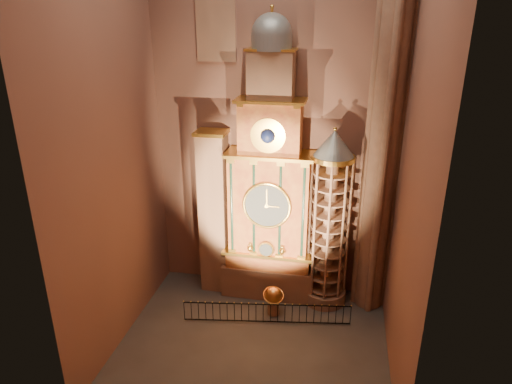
% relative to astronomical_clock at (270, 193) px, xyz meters
% --- Properties ---
extents(floor, '(14.00, 14.00, 0.00)m').
position_rel_astronomical_clock_xyz_m(floor, '(0.00, -4.96, -6.68)').
color(floor, '#383330').
rests_on(floor, ground).
extents(wall_back, '(22.00, 0.00, 22.00)m').
position_rel_astronomical_clock_xyz_m(wall_back, '(0.00, 1.04, 4.32)').
color(wall_back, '#895A4A').
rests_on(wall_back, floor).
extents(wall_left, '(0.00, 22.00, 22.00)m').
position_rel_astronomical_clock_xyz_m(wall_left, '(-7.00, -4.96, 4.32)').
color(wall_left, '#895A4A').
rests_on(wall_left, floor).
extents(wall_right, '(0.00, 22.00, 22.00)m').
position_rel_astronomical_clock_xyz_m(wall_right, '(7.00, -4.96, 4.32)').
color(wall_right, '#895A4A').
rests_on(wall_right, floor).
extents(astronomical_clock, '(5.60, 2.41, 16.70)m').
position_rel_astronomical_clock_xyz_m(astronomical_clock, '(0.00, 0.00, 0.00)').
color(astronomical_clock, '#8C634C').
rests_on(astronomical_clock, floor).
extents(portrait_tower, '(1.80, 1.60, 10.20)m').
position_rel_astronomical_clock_xyz_m(portrait_tower, '(-3.40, 0.02, -1.53)').
color(portrait_tower, '#8C634C').
rests_on(portrait_tower, floor).
extents(stair_turret, '(2.50, 2.50, 10.80)m').
position_rel_astronomical_clock_xyz_m(stair_turret, '(3.50, -0.26, -1.41)').
color(stair_turret, '#8C634C').
rests_on(stair_turret, floor).
extents(gothic_pier, '(2.04, 2.04, 22.00)m').
position_rel_astronomical_clock_xyz_m(gothic_pier, '(6.10, 0.04, 4.32)').
color(gothic_pier, '#8C634C').
rests_on(gothic_pier, floor).
extents(stained_glass_window, '(2.20, 0.14, 5.20)m').
position_rel_astronomical_clock_xyz_m(stained_glass_window, '(-3.20, 0.95, 9.82)').
color(stained_glass_window, navy).
rests_on(stained_glass_window, wall_back).
extents(celestial_globe, '(1.55, 1.51, 1.76)m').
position_rel_astronomical_clock_xyz_m(celestial_globe, '(0.64, -2.21, -5.62)').
color(celestial_globe, '#8C634C').
rests_on(celestial_globe, floor).
extents(iron_railing, '(9.27, 1.44, 1.22)m').
position_rel_astronomical_clock_xyz_m(iron_railing, '(0.42, -3.15, -6.02)').
color(iron_railing, black).
rests_on(iron_railing, floor).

